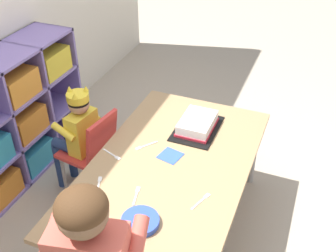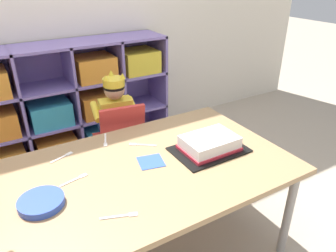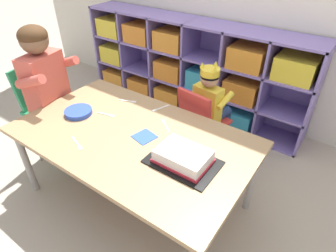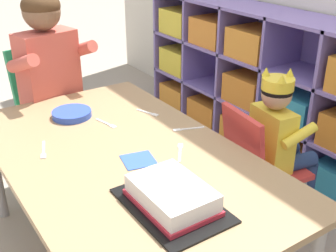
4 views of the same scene
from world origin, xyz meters
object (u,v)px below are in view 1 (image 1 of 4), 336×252
paper_plate_stack (140,221)px  fork_near_cake_tray (113,155)px  fork_beside_plate_stack (99,184)px  activity_table (170,171)px  fork_scattered_mid_table (202,200)px  classroom_chair_blue (93,150)px  child_with_crown (77,129)px  birthday_cake_on_tray (197,125)px  fork_near_child_seat (145,146)px  fork_at_table_front_edge (136,195)px

paper_plate_stack → fork_near_cake_tray: 0.55m
paper_plate_stack → fork_beside_plate_stack: paper_plate_stack is taller
activity_table → fork_scattered_mid_table: bearing=-128.1°
classroom_chair_blue → fork_scattered_mid_table: size_ratio=4.74×
activity_table → paper_plate_stack: paper_plate_stack is taller
child_with_crown → fork_near_cake_tray: 0.43m
classroom_chair_blue → fork_near_cake_tray: classroom_chair_blue is taller
birthday_cake_on_tray → fork_beside_plate_stack: 0.75m
fork_near_child_seat → classroom_chair_blue: bearing=121.2°
activity_table → classroom_chair_blue: size_ratio=2.18×
fork_near_cake_tray → fork_scattered_mid_table: size_ratio=0.98×
fork_at_table_front_edge → fork_near_cake_tray: bearing=-145.3°
classroom_chair_blue → fork_beside_plate_stack: (-0.43, -0.31, 0.18)m
fork_beside_plate_stack → fork_scattered_mid_table: size_ratio=0.87×
birthday_cake_on_tray → fork_near_child_seat: birthday_cake_on_tray is taller
fork_beside_plate_stack → child_with_crown: bearing=-157.6°
classroom_chair_blue → fork_near_cake_tray: bearing=62.5°
child_with_crown → birthday_cake_on_tray: child_with_crown is taller
fork_near_cake_tray → paper_plate_stack: bearing=152.3°
fork_beside_plate_stack → fork_at_table_front_edge: bearing=68.8°
child_with_crown → fork_beside_plate_stack: bearing=51.6°
fork_at_table_front_edge → fork_beside_plate_stack: size_ratio=1.08×
activity_table → birthday_cake_on_tray: (0.39, -0.03, 0.08)m
child_with_crown → classroom_chair_blue: bearing=90.7°
paper_plate_stack → fork_scattered_mid_table: size_ratio=1.29×
activity_table → paper_plate_stack: size_ratio=8.03×
fork_near_child_seat → activity_table: bearing=-81.3°
birthday_cake_on_tray → paper_plate_stack: birthday_cake_on_tray is taller
birthday_cake_on_tray → fork_near_child_seat: (-0.28, 0.23, -0.03)m
fork_at_table_front_edge → activity_table: bearing=152.8°
fork_near_cake_tray → fork_beside_plate_stack: (-0.24, -0.05, 0.00)m
child_with_crown → fork_at_table_front_edge: size_ratio=6.27×
child_with_crown → paper_plate_stack: 0.97m
classroom_chair_blue → fork_near_cake_tray: size_ratio=4.84×
classroom_chair_blue → fork_near_child_seat: (-0.04, -0.41, 0.18)m
birthday_cake_on_tray → fork_scattered_mid_table: (-0.59, -0.22, -0.03)m
fork_scattered_mid_table → fork_near_child_seat: bearing=-104.4°
fork_near_cake_tray → fork_beside_plate_stack: 0.25m
fork_near_child_seat → fork_near_cake_tray: 0.20m
birthday_cake_on_tray → fork_near_child_seat: 0.37m
paper_plate_stack → fork_near_child_seat: (0.56, 0.23, -0.01)m
activity_table → paper_plate_stack: bearing=-176.4°
birthday_cake_on_tray → fork_beside_plate_stack: bearing=154.3°
activity_table → child_with_crown: child_with_crown is taller
activity_table → birthday_cake_on_tray: size_ratio=3.88×
activity_table → fork_near_cake_tray: (-0.04, 0.34, 0.05)m
activity_table → fork_near_cake_tray: 0.35m
fork_near_child_seat → fork_near_cake_tray: same height
activity_table → paper_plate_stack: 0.46m
classroom_chair_blue → birthday_cake_on_tray: bearing=119.0°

